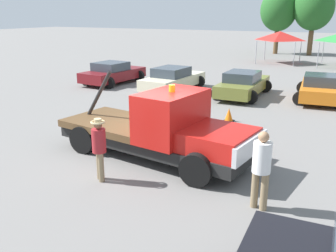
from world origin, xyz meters
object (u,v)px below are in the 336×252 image
at_px(person_near_truck, 261,165).
at_px(tree_center, 314,7).
at_px(tow_truck, 164,130).
at_px(parked_car_olive, 243,84).
at_px(parked_car_cream, 173,79).
at_px(parked_car_orange, 320,88).
at_px(canopy_tent_red, 280,36).
at_px(parked_car_maroon, 113,73).
at_px(tree_left, 279,10).
at_px(person_at_hood, 99,145).
at_px(traffic_cone, 229,115).

bearing_deg(person_near_truck, tree_center, 15.39).
xyz_separation_m(tow_truck, tree_center, (-0.14, 32.21, 3.82)).
distance_m(person_near_truck, parked_car_olive, 11.98).
relative_size(parked_car_cream, parked_car_orange, 1.06).
bearing_deg(parked_car_olive, canopy_tent_red, 3.98).
height_order(tow_truck, parked_car_cream, tow_truck).
distance_m(parked_car_maroon, parked_car_cream, 4.34).
bearing_deg(canopy_tent_red, tree_left, 103.82).
distance_m(parked_car_orange, canopy_tent_red, 14.89).
distance_m(parked_car_maroon, tree_center, 24.48).
bearing_deg(parked_car_maroon, tree_center, -16.36).
bearing_deg(person_at_hood, tree_left, -136.75).
height_order(canopy_tent_red, tree_center, tree_center).
relative_size(tow_truck, parked_car_olive, 1.41).
relative_size(parked_car_maroon, parked_car_orange, 1.01).
height_order(tree_center, traffic_cone, tree_center).
relative_size(person_near_truck, person_at_hood, 1.08).
xyz_separation_m(person_near_truck, tree_center, (-3.46, 33.85, 3.68)).
bearing_deg(tree_left, parked_car_maroon, -103.04).
bearing_deg(tree_center, canopy_tent_red, -101.36).
height_order(parked_car_orange, canopy_tent_red, canopy_tent_red).
bearing_deg(parked_car_olive, tree_left, 7.14).
height_order(person_near_truck, parked_car_orange, person_near_truck).
xyz_separation_m(tow_truck, parked_car_orange, (3.26, 10.52, -0.27)).
distance_m(tree_center, traffic_cone, 27.74).
distance_m(parked_car_olive, parked_car_orange, 3.81).
bearing_deg(person_near_truck, tow_truck, 73.22).
bearing_deg(person_near_truck, parked_car_orange, 9.86).
bearing_deg(person_near_truck, tree_left, 21.10).
relative_size(tow_truck, parked_car_cream, 1.38).
bearing_deg(person_at_hood, traffic_cone, -151.29).
distance_m(tow_truck, traffic_cone, 4.90).
distance_m(tow_truck, tree_left, 32.52).
distance_m(person_near_truck, person_at_hood, 4.13).
distance_m(tow_truck, parked_car_cream, 10.42).
relative_size(person_at_hood, traffic_cone, 3.09).
bearing_deg(person_at_hood, canopy_tent_red, -139.46).
distance_m(parked_car_maroon, tree_left, 23.36).
height_order(tow_truck, tree_center, tree_center).
bearing_deg(canopy_tent_red, person_near_truck, -79.13).
xyz_separation_m(parked_car_olive, parked_car_orange, (3.73, 0.81, -0.00)).
height_order(parked_car_olive, parked_car_orange, same).
bearing_deg(tree_center, parked_car_maroon, -110.97).
relative_size(parked_car_olive, parked_car_orange, 1.04).
distance_m(person_at_hood, traffic_cone, 7.08).
bearing_deg(parked_car_maroon, traffic_cone, -113.09).
xyz_separation_m(parked_car_orange, tree_center, (-3.39, 21.68, 4.10)).
bearing_deg(tree_left, person_at_hood, -85.33).
distance_m(person_near_truck, traffic_cone, 7.15).
distance_m(tow_truck, person_at_hood, 2.23).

